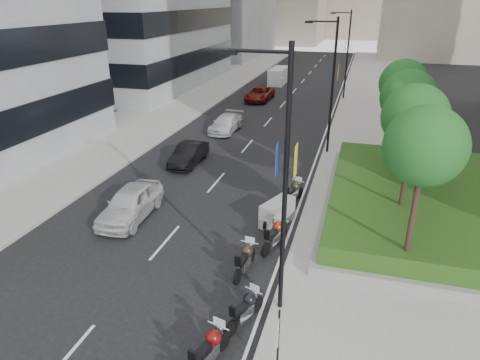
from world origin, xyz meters
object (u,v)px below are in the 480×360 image
at_px(lamp_post_1, 331,80).
at_px(parking_sign, 278,341).
at_px(car_c, 226,123).
at_px(motorcycle_2, 246,309).
at_px(motorcycle_4, 275,235).
at_px(motorcycle_1, 209,350).
at_px(lamp_post_2, 346,51).
at_px(car_a, 130,203).
at_px(lamp_post_0, 281,176).
at_px(motorcycle_5, 277,213).
at_px(car_b, 189,154).
at_px(motorcycle_3, 245,259).
at_px(delivery_van, 278,77).
at_px(car_d, 260,94).
at_px(motorcycle_6, 293,192).

height_order(lamp_post_1, parking_sign, lamp_post_1).
bearing_deg(lamp_post_1, parking_sign, -88.12).
height_order(lamp_post_1, car_c, lamp_post_1).
distance_m(motorcycle_2, motorcycle_4, 4.91).
bearing_deg(motorcycle_1, lamp_post_2, 12.44).
bearing_deg(lamp_post_2, car_a, -105.21).
bearing_deg(motorcycle_4, lamp_post_0, -152.96).
xyz_separation_m(motorcycle_5, car_c, (-7.14, 14.21, 0.06)).
relative_size(parking_sign, motorcycle_4, 1.13).
bearing_deg(car_b, lamp_post_2, 69.12).
distance_m(motorcycle_3, motorcycle_4, 2.29).
xyz_separation_m(motorcycle_3, car_c, (-6.71, 18.43, 0.07)).
height_order(motorcycle_4, car_c, car_c).
bearing_deg(delivery_van, lamp_post_2, -37.98).
xyz_separation_m(lamp_post_0, car_b, (-8.36, 12.42, -4.39)).
xyz_separation_m(motorcycle_1, motorcycle_5, (0.18, 9.07, -0.00)).
xyz_separation_m(lamp_post_0, car_d, (-8.39, 32.05, -4.36)).
relative_size(lamp_post_1, parking_sign, 3.60).
bearing_deg(motorcycle_2, car_a, 73.41).
relative_size(motorcycle_1, car_c, 0.49).
distance_m(lamp_post_0, delivery_van, 42.97).
bearing_deg(lamp_post_0, lamp_post_1, 90.00).
height_order(motorcycle_1, car_b, car_b).
height_order(motorcycle_2, motorcycle_5, motorcycle_5).
relative_size(lamp_post_0, lamp_post_2, 1.00).
bearing_deg(parking_sign, car_b, 120.32).
distance_m(lamp_post_0, car_d, 33.42).
relative_size(lamp_post_2, motorcycle_1, 4.07).
xyz_separation_m(lamp_post_0, car_c, (-8.32, 20.26, -4.41)).
height_order(lamp_post_1, car_d, lamp_post_1).
xyz_separation_m(parking_sign, motorcycle_5, (-1.84, 9.05, -0.86)).
bearing_deg(parking_sign, car_a, 139.18).
relative_size(car_c, delivery_van, 0.96).
xyz_separation_m(motorcycle_5, motorcycle_6, (0.34, 2.55, -0.01)).
bearing_deg(motorcycle_3, parking_sign, -149.81).
bearing_deg(parking_sign, motorcycle_1, -179.57).
relative_size(motorcycle_1, car_a, 0.48).
height_order(lamp_post_0, motorcycle_6, lamp_post_0).
bearing_deg(delivery_van, parking_sign, -76.91).
bearing_deg(lamp_post_2, motorcycle_1, -92.06).
bearing_deg(motorcycle_1, car_d, 25.81).
xyz_separation_m(motorcycle_5, car_a, (-7.06, -1.36, 0.19)).
distance_m(car_a, delivery_van, 37.26).
xyz_separation_m(motorcycle_1, car_b, (-7.00, 15.43, 0.08)).
bearing_deg(car_c, car_b, -87.84).
relative_size(motorcycle_6, delivery_van, 0.45).
bearing_deg(car_a, car_d, 87.90).
height_order(car_c, car_d, car_d).
height_order(motorcycle_1, car_a, car_a).
height_order(lamp_post_0, motorcycle_4, lamp_post_0).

